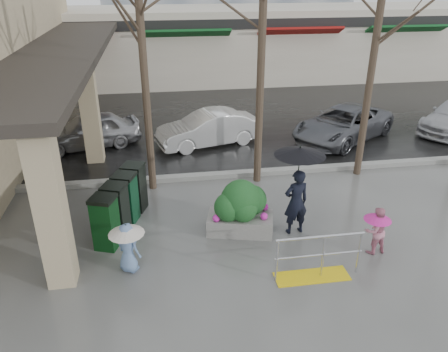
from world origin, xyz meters
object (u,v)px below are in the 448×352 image
object	(u,v)px
handrail	(316,262)
tree_west	(139,7)
tree_mideast	(380,13)
car_a	(88,131)
child_pink	(376,228)
child_blue	(127,242)
car_b	(208,129)
woman	(297,183)
tree_midwest	(263,0)
news_boxes	(121,203)
car_c	(343,124)
planter	(241,208)

from	to	relation	value
handrail	tree_west	xyz separation A→B (m)	(-3.36, 4.80, 4.71)
tree_mideast	car_a	distance (m)	10.43
tree_west	handrail	bearing A→B (deg)	-55.01
handrail	child_pink	xyz separation A→B (m)	(1.64, 0.66, 0.27)
tree_west	child_blue	xyz separation A→B (m)	(-0.54, -3.94, -4.37)
car_a	car_b	xyz separation A→B (m)	(4.36, -0.46, 0.00)
woman	car_b	world-z (taller)	woman
tree_west	child_blue	bearing A→B (deg)	-97.79
tree_midwest	news_boxes	size ratio (longest dim) A/B	2.91
car_c	tree_midwest	bearing A→B (deg)	-87.79
tree_mideast	car_c	world-z (taller)	tree_mideast
tree_midwest	car_c	xyz separation A→B (m)	(4.05, 3.04, -4.60)
tree_midwest	car_a	world-z (taller)	tree_midwest
car_c	planter	bearing A→B (deg)	-76.05
tree_midwest	child_blue	distance (m)	7.07
child_pink	planter	distance (m)	3.17
handrail	car_c	world-z (taller)	car_c
handrail	car_b	size ratio (longest dim) A/B	0.50
tree_west	woman	distance (m)	5.92
tree_mideast	car_b	bearing A→B (deg)	143.17
tree_mideast	planter	bearing A→B (deg)	-147.58
handrail	planter	xyz separation A→B (m)	(-1.23, 2.03, 0.29)
child_blue	tree_midwest	bearing A→B (deg)	-94.62
tree_mideast	handrail	bearing A→B (deg)	-123.19
child_pink	car_b	world-z (taller)	car_b
tree_west	car_a	bearing A→B (deg)	121.06
car_b	car_c	world-z (taller)	same
tree_mideast	tree_midwest	bearing A→B (deg)	180.00
handrail	car_c	distance (m)	8.75
tree_west	car_c	xyz separation A→B (m)	(7.25, 3.04, -4.45)
child_pink	car_a	size ratio (longest dim) A/B	0.31
news_boxes	car_c	world-z (taller)	news_boxes
car_b	tree_mideast	bearing A→B (deg)	37.89
handrail	tree_west	distance (m)	7.52
tree_west	tree_mideast	size ratio (longest dim) A/B	1.05
car_b	tree_west	bearing A→B (deg)	-47.80
handrail	tree_west	bearing A→B (deg)	124.99
news_boxes	car_c	xyz separation A→B (m)	(8.02, 5.13, -0.03)
child_pink	handrail	bearing A→B (deg)	14.90
child_pink	car_b	distance (m)	7.98
child_pink	car_a	distance (m)	10.73
tree_mideast	planter	xyz separation A→B (m)	(-4.37, -2.77, -4.19)
tree_mideast	woman	world-z (taller)	tree_mideast
tree_midwest	child_pink	bearing A→B (deg)	-66.48
car_a	car_b	distance (m)	4.39
tree_midwest	planter	size ratio (longest dim) A/B	4.01
woman	planter	bearing A→B (deg)	-18.68
woman	news_boxes	bearing A→B (deg)	-20.32
tree_mideast	child_pink	bearing A→B (deg)	-109.93
woman	child_pink	xyz separation A→B (m)	(1.55, -1.11, -0.70)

